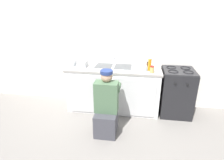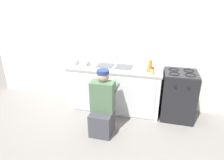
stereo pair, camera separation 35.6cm
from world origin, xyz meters
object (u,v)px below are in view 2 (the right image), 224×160
at_px(condiment_jar, 152,71).
at_px(water_glass, 146,70).
at_px(sink_double_basin, 115,67).
at_px(plumber_person, 102,108).
at_px(spice_bottle_pepper, 149,66).
at_px(stove_range, 178,95).
at_px(dish_rack_tray, 83,64).
at_px(soap_bottle_orange, 150,66).

bearing_deg(condiment_jar, water_glass, 146.17).
xyz_separation_m(sink_double_basin, water_glass, (0.62, -0.11, 0.03)).
xyz_separation_m(plumber_person, spice_bottle_pepper, (0.67, 0.96, 0.50)).
bearing_deg(stove_range, condiment_jar, -160.33).
distance_m(plumber_person, spice_bottle_pepper, 1.27).
relative_size(condiment_jar, spice_bottle_pepper, 1.22).
bearing_deg(plumber_person, dish_rack_tray, 129.67).
relative_size(stove_range, dish_rack_tray, 3.34).
relative_size(stove_range, condiment_jar, 7.31).
relative_size(water_glass, dish_rack_tray, 0.36).
relative_size(stove_range, spice_bottle_pepper, 8.92).
distance_m(sink_double_basin, spice_bottle_pepper, 0.68).
height_order(stove_range, condiment_jar, condiment_jar).
distance_m(water_glass, condiment_jar, 0.14).
bearing_deg(spice_bottle_pepper, sink_double_basin, -167.04).
distance_m(plumber_person, dish_rack_tray, 1.13).
height_order(condiment_jar, dish_rack_tray, condiment_jar).
relative_size(sink_double_basin, spice_bottle_pepper, 7.62).
distance_m(stove_range, spice_bottle_pepper, 0.78).
relative_size(soap_bottle_orange, spice_bottle_pepper, 2.38).
distance_m(stove_range, water_glass, 0.81).
bearing_deg(dish_rack_tray, stove_range, 0.52).
distance_m(sink_double_basin, water_glass, 0.63).
height_order(condiment_jar, spice_bottle_pepper, condiment_jar).
xyz_separation_m(stove_range, spice_bottle_pepper, (-0.59, 0.15, 0.49)).
relative_size(plumber_person, dish_rack_tray, 3.94).
bearing_deg(stove_range, plumber_person, -147.21).
xyz_separation_m(water_glass, spice_bottle_pepper, (0.04, 0.26, 0.00)).
relative_size(sink_double_basin, soap_bottle_orange, 3.20).
bearing_deg(water_glass, spice_bottle_pepper, 80.89).
xyz_separation_m(water_glass, soap_bottle_orange, (0.07, 0.05, 0.06)).
height_order(plumber_person, spice_bottle_pepper, plumber_person).
distance_m(stove_range, soap_bottle_orange, 0.79).
height_order(water_glass, soap_bottle_orange, soap_bottle_orange).
relative_size(soap_bottle_orange, dish_rack_tray, 0.89).
distance_m(plumber_person, soap_bottle_orange, 1.16).
height_order(soap_bottle_orange, condiment_jar, soap_bottle_orange).
height_order(sink_double_basin, water_glass, sink_double_basin).
bearing_deg(condiment_jar, dish_rack_tray, 173.11).
relative_size(sink_double_basin, condiment_jar, 6.25).
xyz_separation_m(stove_range, condiment_jar, (-0.52, -0.19, 0.51)).
distance_m(sink_double_basin, condiment_jar, 0.76).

